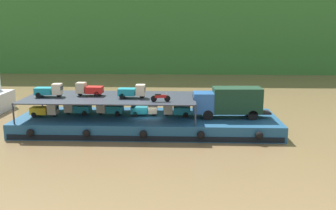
{
  "coord_description": "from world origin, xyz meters",
  "views": [
    {
      "loc": [
        3.57,
        -36.56,
        10.61
      ],
      "look_at": [
        2.12,
        0.0,
        2.7
      ],
      "focal_mm": 38.98,
      "sensor_mm": 36.0,
      "label": 1
    }
  ],
  "objects_px": {
    "mini_truck_upper_stern": "(49,90)",
    "mini_truck_upper_fore": "(132,91)",
    "mini_truck_lower_mid": "(110,108)",
    "mini_truck_upper_mid": "(89,89)",
    "motorcycle_upper_port": "(160,97)",
    "cargo_barge": "(148,123)",
    "mini_truck_lower_bow": "(176,110)",
    "mini_truck_lower_fore": "(145,109)",
    "covered_lorry": "(229,101)",
    "mini_truck_lower_stern": "(45,110)",
    "mini_truck_lower_aft": "(77,108)"
  },
  "relations": [
    {
      "from": "mini_truck_upper_stern",
      "to": "mini_truck_upper_fore",
      "type": "distance_m",
      "value": 8.61
    },
    {
      "from": "mini_truck_lower_mid",
      "to": "mini_truck_upper_mid",
      "type": "relative_size",
      "value": 1.0
    },
    {
      "from": "mini_truck_upper_mid",
      "to": "motorcycle_upper_port",
      "type": "height_order",
      "value": "mini_truck_upper_mid"
    },
    {
      "from": "cargo_barge",
      "to": "mini_truck_lower_bow",
      "type": "height_order",
      "value": "mini_truck_lower_bow"
    },
    {
      "from": "mini_truck_lower_fore",
      "to": "mini_truck_upper_fore",
      "type": "relative_size",
      "value": 1.02
    },
    {
      "from": "covered_lorry",
      "to": "mini_truck_lower_bow",
      "type": "xyz_separation_m",
      "value": [
        -5.34,
        0.38,
        -1.0
      ]
    },
    {
      "from": "mini_truck_upper_fore",
      "to": "mini_truck_lower_mid",
      "type": "bearing_deg",
      "value": 161.18
    },
    {
      "from": "cargo_barge",
      "to": "mini_truck_upper_mid",
      "type": "distance_m",
      "value": 7.09
    },
    {
      "from": "mini_truck_lower_stern",
      "to": "mini_truck_upper_mid",
      "type": "height_order",
      "value": "mini_truck_upper_mid"
    },
    {
      "from": "mini_truck_lower_aft",
      "to": "mini_truck_lower_mid",
      "type": "height_order",
      "value": "same"
    },
    {
      "from": "covered_lorry",
      "to": "mini_truck_lower_fore",
      "type": "xyz_separation_m",
      "value": [
        -8.64,
        0.46,
        -1.0
      ]
    },
    {
      "from": "cargo_barge",
      "to": "mini_truck_upper_fore",
      "type": "height_order",
      "value": "mini_truck_upper_fore"
    },
    {
      "from": "mini_truck_lower_mid",
      "to": "mini_truck_upper_fore",
      "type": "bearing_deg",
      "value": -18.82
    },
    {
      "from": "covered_lorry",
      "to": "mini_truck_upper_stern",
      "type": "height_order",
      "value": "mini_truck_upper_stern"
    },
    {
      "from": "mini_truck_upper_fore",
      "to": "mini_truck_upper_stern",
      "type": "bearing_deg",
      "value": 178.44
    },
    {
      "from": "covered_lorry",
      "to": "mini_truck_upper_mid",
      "type": "distance_m",
      "value": 14.55
    },
    {
      "from": "mini_truck_lower_bow",
      "to": "mini_truck_upper_fore",
      "type": "relative_size",
      "value": 1.0
    },
    {
      "from": "covered_lorry",
      "to": "mini_truck_lower_stern",
      "type": "height_order",
      "value": "covered_lorry"
    },
    {
      "from": "mini_truck_lower_stern",
      "to": "mini_truck_lower_aft",
      "type": "bearing_deg",
      "value": 18.3
    },
    {
      "from": "mini_truck_lower_mid",
      "to": "mini_truck_upper_mid",
      "type": "xyz_separation_m",
      "value": [
        -2.14,
        0.22,
        2.0
      ]
    },
    {
      "from": "mini_truck_lower_bow",
      "to": "motorcycle_upper_port",
      "type": "xyz_separation_m",
      "value": [
        -1.51,
        -2.31,
        1.74
      ]
    },
    {
      "from": "mini_truck_lower_fore",
      "to": "covered_lorry",
      "type": "bearing_deg",
      "value": -3.08
    },
    {
      "from": "mini_truck_upper_stern",
      "to": "cargo_barge",
      "type": "bearing_deg",
      "value": 1.21
    },
    {
      "from": "mini_truck_upper_stern",
      "to": "motorcycle_upper_port",
      "type": "relative_size",
      "value": 1.46
    },
    {
      "from": "covered_lorry",
      "to": "mini_truck_upper_fore",
      "type": "distance_m",
      "value": 9.85
    },
    {
      "from": "mini_truck_lower_fore",
      "to": "mini_truck_lower_bow",
      "type": "bearing_deg",
      "value": -1.41
    },
    {
      "from": "cargo_barge",
      "to": "mini_truck_upper_stern",
      "type": "height_order",
      "value": "mini_truck_upper_stern"
    },
    {
      "from": "mini_truck_lower_stern",
      "to": "mini_truck_upper_stern",
      "type": "height_order",
      "value": "mini_truck_upper_stern"
    },
    {
      "from": "covered_lorry",
      "to": "mini_truck_upper_mid",
      "type": "height_order",
      "value": "mini_truck_upper_mid"
    },
    {
      "from": "covered_lorry",
      "to": "mini_truck_upper_stern",
      "type": "relative_size",
      "value": 2.85
    },
    {
      "from": "mini_truck_lower_fore",
      "to": "mini_truck_upper_stern",
      "type": "relative_size",
      "value": 1.01
    },
    {
      "from": "mini_truck_lower_stern",
      "to": "mini_truck_lower_aft",
      "type": "xyz_separation_m",
      "value": [
        3.06,
        1.01,
        0.0
      ]
    },
    {
      "from": "cargo_barge",
      "to": "mini_truck_lower_stern",
      "type": "bearing_deg",
      "value": -177.14
    },
    {
      "from": "motorcycle_upper_port",
      "to": "cargo_barge",
      "type": "bearing_deg",
      "value": 124.01
    },
    {
      "from": "mini_truck_lower_stern",
      "to": "motorcycle_upper_port",
      "type": "xyz_separation_m",
      "value": [
        12.01,
        -1.65,
        1.74
      ]
    },
    {
      "from": "covered_lorry",
      "to": "mini_truck_lower_fore",
      "type": "height_order",
      "value": "covered_lorry"
    },
    {
      "from": "cargo_barge",
      "to": "mini_truck_upper_stern",
      "type": "distance_m",
      "value": 10.65
    },
    {
      "from": "mini_truck_lower_aft",
      "to": "motorcycle_upper_port",
      "type": "distance_m",
      "value": 9.5
    },
    {
      "from": "cargo_barge",
      "to": "mini_truck_lower_mid",
      "type": "height_order",
      "value": "mini_truck_lower_mid"
    },
    {
      "from": "mini_truck_lower_fore",
      "to": "mini_truck_lower_bow",
      "type": "relative_size",
      "value": 1.01
    },
    {
      "from": "mini_truck_upper_stern",
      "to": "mini_truck_lower_mid",
      "type": "bearing_deg",
      "value": 5.99
    },
    {
      "from": "mini_truck_lower_stern",
      "to": "mini_truck_lower_fore",
      "type": "bearing_deg",
      "value": 4.19
    },
    {
      "from": "covered_lorry",
      "to": "mini_truck_lower_aft",
      "type": "height_order",
      "value": "covered_lorry"
    },
    {
      "from": "mini_truck_lower_stern",
      "to": "mini_truck_upper_stern",
      "type": "distance_m",
      "value": 2.08
    },
    {
      "from": "covered_lorry",
      "to": "mini_truck_lower_mid",
      "type": "distance_m",
      "value": 12.4
    },
    {
      "from": "mini_truck_lower_aft",
      "to": "motorcycle_upper_port",
      "type": "xyz_separation_m",
      "value": [
        8.95,
        -2.66,
        1.74
      ]
    },
    {
      "from": "mini_truck_lower_stern",
      "to": "mini_truck_upper_fore",
      "type": "bearing_deg",
      "value": 0.5
    },
    {
      "from": "covered_lorry",
      "to": "mini_truck_upper_stern",
      "type": "xyz_separation_m",
      "value": [
        -18.39,
        0.03,
        1.0
      ]
    },
    {
      "from": "mini_truck_lower_bow",
      "to": "mini_truck_upper_stern",
      "type": "bearing_deg",
      "value": -178.45
    },
    {
      "from": "cargo_barge",
      "to": "motorcycle_upper_port",
      "type": "height_order",
      "value": "motorcycle_upper_port"
    }
  ]
}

